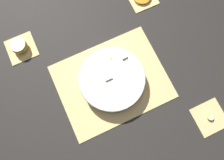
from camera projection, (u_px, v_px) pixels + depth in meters
name	position (u px, v px, depth m)	size (l,w,h in m)	color
ground_plane	(112.00, 82.00, 0.92)	(6.00, 6.00, 0.00)	black
bamboo_mat_center	(112.00, 81.00, 0.92)	(0.45, 0.35, 0.01)	#D6B775
coaster_mat_near_right	(210.00, 117.00, 0.88)	(0.12, 0.12, 0.01)	#D6B775
coaster_mat_far_left	(21.00, 48.00, 0.95)	(0.12, 0.12, 0.01)	#D6B775
fruit_salad_bowl	(112.00, 79.00, 0.89)	(0.27, 0.27, 0.06)	silver
apple_half	(19.00, 46.00, 0.93)	(0.07, 0.07, 0.04)	gold
banana_coin_single	(211.00, 117.00, 0.88)	(0.03, 0.03, 0.01)	beige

